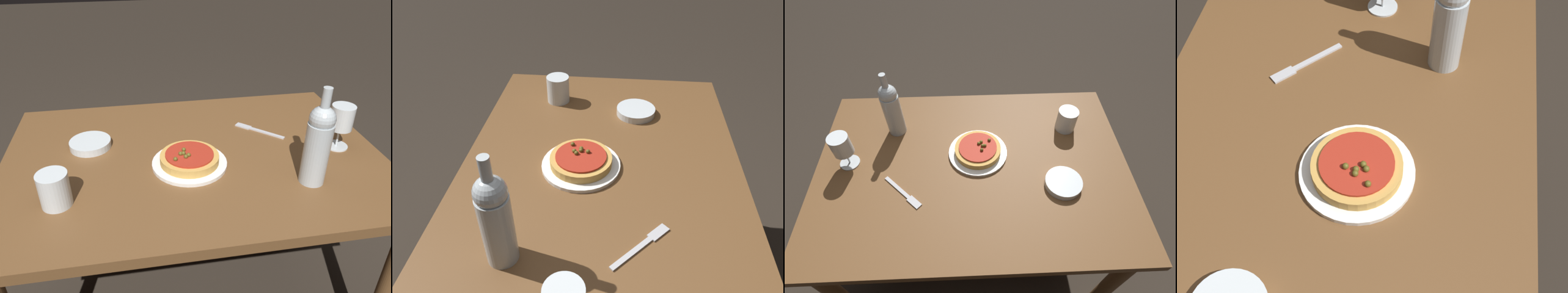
{
  "view_description": "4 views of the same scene",
  "coord_description": "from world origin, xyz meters",
  "views": [
    {
      "loc": [
        -0.18,
        -1.09,
        1.43
      ],
      "look_at": [
        -0.01,
        -0.07,
        0.8
      ],
      "focal_mm": 35.0,
      "sensor_mm": 36.0,
      "label": 1
    },
    {
      "loc": [
        0.89,
        0.05,
        1.5
      ],
      "look_at": [
        -0.02,
        -0.04,
        0.82
      ],
      "focal_mm": 35.0,
      "sensor_mm": 36.0,
      "label": 2
    },
    {
      "loc": [
        0.0,
        0.75,
        1.74
      ],
      "look_at": [
        -0.03,
        -0.08,
        0.76
      ],
      "focal_mm": 28.0,
      "sensor_mm": 36.0,
      "label": 3
    },
    {
      "loc": [
        -0.63,
        -0.2,
        1.7
      ],
      "look_at": [
        0.03,
        -0.09,
        0.77
      ],
      "focal_mm": 50.0,
      "sensor_mm": 36.0,
      "label": 4
    }
  ],
  "objects": [
    {
      "name": "water_cup",
      "position": [
        -0.42,
        -0.2,
        0.78
      ],
      "size": [
        0.09,
        0.09,
        0.1
      ],
      "color": "silver",
      "rests_on": "dining_table"
    },
    {
      "name": "fork",
      "position": [
        0.26,
        0.13,
        0.73
      ],
      "size": [
        0.16,
        0.15,
        0.0
      ],
      "rotation": [
        0.0,
        0.0,
        2.38
      ],
      "color": "#B7B7BC",
      "rests_on": "dining_table"
    },
    {
      "name": "dining_table",
      "position": [
        0.0,
        0.0,
        0.64
      ],
      "size": [
        1.28,
        0.88,
        0.73
      ],
      "color": "brown",
      "rests_on": "ground_plane"
    },
    {
      "name": "pizza",
      "position": [
        -0.02,
        -0.06,
        0.76
      ],
      "size": [
        0.19,
        0.19,
        0.04
      ],
      "color": "gold",
      "rests_on": "dinner_plate"
    },
    {
      "name": "wine_bottle",
      "position": [
        0.33,
        -0.21,
        0.86
      ],
      "size": [
        0.08,
        0.08,
        0.31
      ],
      "color": "#B2BCC1",
      "rests_on": "dining_table"
    },
    {
      "name": "side_bowl",
      "position": [
        -0.35,
        0.11,
        0.74
      ],
      "size": [
        0.14,
        0.14,
        0.03
      ],
      "color": "silver",
      "rests_on": "dining_table"
    },
    {
      "name": "dinner_plate",
      "position": [
        -0.02,
        -0.06,
        0.74
      ],
      "size": [
        0.25,
        0.25,
        0.01
      ],
      "color": "white",
      "rests_on": "dining_table"
    }
  ]
}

